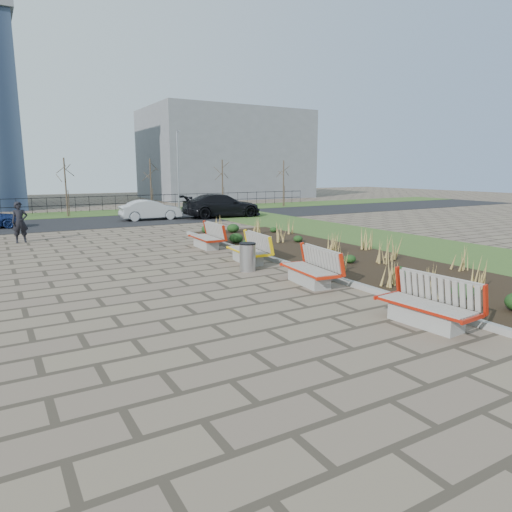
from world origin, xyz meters
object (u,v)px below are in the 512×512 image
bench_a (426,302)px  bench_d (206,236)px  bench_b (309,267)px  pedestrian (20,222)px  litter_bin (248,257)px  car_silver (151,210)px  lamp_east (178,172)px  car_black (222,206)px  bench_c (248,249)px

bench_a → bench_d: 11.17m
bench_b → pedestrian: 14.25m
bench_d → litter_bin: (-0.64, -4.72, -0.05)m
car_silver → lamp_east: bearing=-36.8°
car_silver → car_black: size_ratio=0.72×
pedestrian → lamp_east: 15.92m
bench_b → car_silver: size_ratio=0.54×
car_silver → car_black: car_black is taller
litter_bin → car_silver: car_silver is taller
litter_bin → car_black: (6.72, 15.66, 0.36)m
car_silver → bench_c: bearing=177.3°
bench_c → pedestrian: pedestrian is taller
bench_b → bench_d: 7.13m
bench_b → litter_bin: bench_b is taller
bench_d → pedestrian: (-6.55, 5.51, 0.42)m
bench_c → bench_b: bearing=-84.7°
bench_d → pedestrian: bearing=142.2°
lamp_east → bench_b: bearing=-102.1°
bench_a → pedestrian: size_ratio=1.15×
bench_d → litter_bin: bearing=-95.4°
bench_c → bench_d: bearing=95.3°
bench_b → litter_bin: bearing=110.8°
bench_c → car_silver: 15.44m
litter_bin → car_black: 17.04m
bench_c → lamp_east: bearing=81.1°
bench_a → bench_d: size_ratio=1.00×
litter_bin → car_silver: bearing=83.1°
bench_a → lamp_east: (5.00, 27.43, 2.54)m
bench_b → bench_d: bearing=96.1°
bench_b → bench_d: size_ratio=1.00×
car_silver → car_black: bearing=-97.9°
pedestrian → bench_a: bearing=-73.6°
car_black → lamp_east: lamp_east is taller
bench_c → pedestrian: size_ratio=1.15×
litter_bin → car_silver: size_ratio=0.23×
bench_a → bench_b: 4.03m
car_silver → lamp_east: size_ratio=0.65×
bench_b → bench_c: size_ratio=1.00×
bench_c → car_silver: size_ratio=0.54×
pedestrian → car_black: size_ratio=0.34×
bench_d → car_silver: 11.88m
bench_a → bench_b: size_ratio=1.00×
bench_d → bench_c: bearing=-87.7°
lamp_east → car_silver: bearing=-129.2°
bench_a → bench_c: bearing=85.1°
bench_c → car_black: (6.08, 14.52, 0.31)m
bench_c → pedestrian: (-6.55, 9.09, 0.42)m
car_silver → bench_d: bearing=175.8°
bench_a → bench_c: size_ratio=1.00×
bench_a → bench_d: bearing=85.1°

